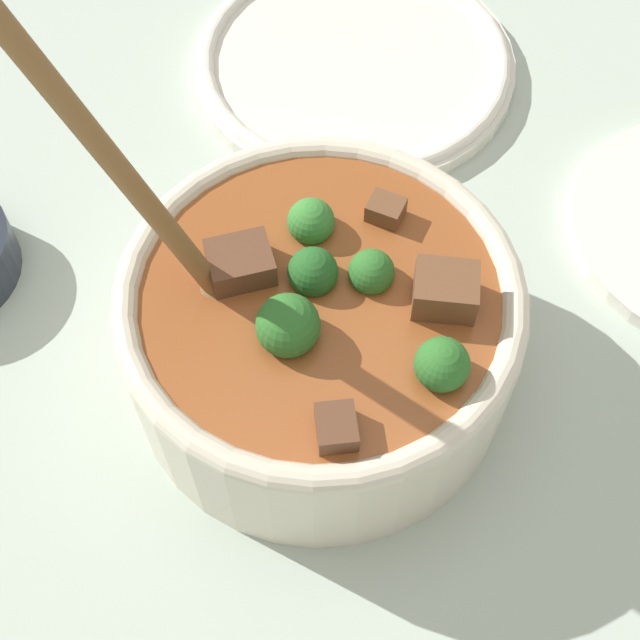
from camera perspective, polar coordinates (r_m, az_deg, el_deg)
The scene contains 3 objects.
ground_plane at distance 0.57m, azimuth 0.00°, elevation -3.13°, with size 4.00×4.00×0.00m, color #ADBCAD.
stew_bowl at distance 0.52m, azimuth -0.02°, elevation -0.30°, with size 0.24×0.23×0.28m.
empty_plate at distance 0.73m, azimuth 2.20°, elevation 16.20°, with size 0.25×0.25×0.02m.
Camera 1 is at (-0.10, -0.25, 0.50)m, focal length 50.00 mm.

